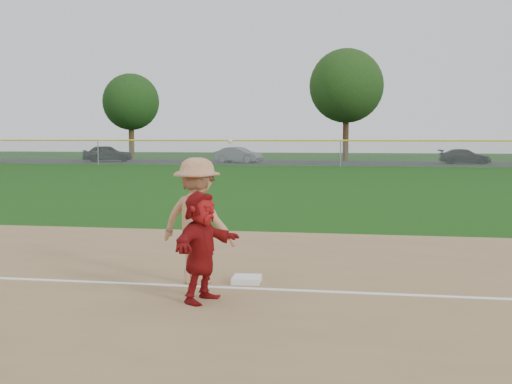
% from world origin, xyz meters
% --- Properties ---
extents(ground, '(160.00, 160.00, 0.00)m').
position_xyz_m(ground, '(0.00, 0.00, 0.00)').
color(ground, '#13400C').
rests_on(ground, ground).
extents(foul_line, '(60.00, 0.10, 0.01)m').
position_xyz_m(foul_line, '(0.00, -0.80, 0.03)').
color(foul_line, white).
rests_on(foul_line, infield_dirt).
extents(parking_asphalt, '(120.00, 10.00, 0.01)m').
position_xyz_m(parking_asphalt, '(0.00, 46.00, 0.01)').
color(parking_asphalt, black).
rests_on(parking_asphalt, ground).
extents(first_base, '(0.46, 0.46, 0.10)m').
position_xyz_m(first_base, '(0.18, -0.40, 0.07)').
color(first_base, white).
rests_on(first_base, infield_dirt).
extents(base_runner, '(0.92, 1.52, 1.56)m').
position_xyz_m(base_runner, '(-0.24, -1.64, 0.80)').
color(base_runner, maroon).
rests_on(base_runner, infield_dirt).
extents(car_left, '(4.80, 3.23, 1.52)m').
position_xyz_m(car_left, '(-21.31, 45.10, 0.77)').
color(car_left, black).
rests_on(car_left, parking_asphalt).
extents(car_mid, '(4.40, 2.57, 1.37)m').
position_xyz_m(car_mid, '(-9.10, 45.00, 0.70)').
color(car_mid, slate).
rests_on(car_mid, parking_asphalt).
extents(car_right, '(4.34, 1.93, 1.24)m').
position_xyz_m(car_right, '(10.16, 45.94, 0.63)').
color(car_right, black).
rests_on(car_right, parking_asphalt).
extents(first_base_play, '(1.45, 1.08, 2.29)m').
position_xyz_m(first_base_play, '(-0.57, -0.58, 1.01)').
color(first_base_play, '#9D9DA0').
rests_on(first_base_play, infield_dirt).
extents(outfield_fence, '(110.00, 0.12, 110.00)m').
position_xyz_m(outfield_fence, '(0.00, 40.00, 1.96)').
color(outfield_fence, '#999EA0').
rests_on(outfield_fence, ground).
extents(tree_1, '(5.80, 5.80, 8.75)m').
position_xyz_m(tree_1, '(-22.00, 53.00, 5.83)').
color(tree_1, '#3D2B16').
rests_on(tree_1, ground).
extents(tree_2, '(7.00, 7.00, 10.58)m').
position_xyz_m(tree_2, '(0.00, 51.50, 7.06)').
color(tree_2, '#362313').
rests_on(tree_2, ground).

